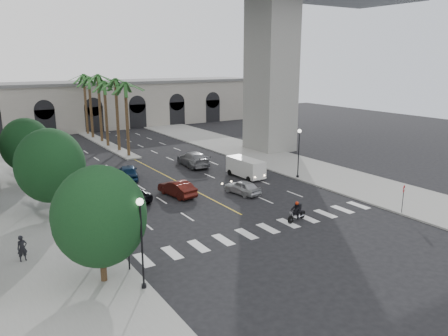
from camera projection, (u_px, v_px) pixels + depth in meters
ground at (256, 222)px, 34.19m from camera, size 140.00×140.00×0.00m
sidewalk_left at (19, 202)px, 38.69m from camera, size 8.00×100.00×0.15m
sidewalk_right at (282, 161)px, 54.25m from camera, size 8.00×100.00×0.15m
median at (105, 144)px, 65.31m from camera, size 2.00×24.00×0.20m
pier_building at (74, 106)px, 78.23m from camera, size 71.00×10.50×8.50m
bridge at (168, 4)px, 49.50m from camera, size 75.00×13.00×26.00m
palm_a at (125, 86)px, 54.93m from camera, size 3.20×3.20×10.30m
palm_b at (115, 83)px, 58.19m from camera, size 3.20×3.20×10.60m
palm_c at (104, 85)px, 61.43m from camera, size 3.20×3.20×10.10m
palm_d at (98, 78)px, 64.71m from camera, size 3.20×3.20×10.90m
palm_e at (89, 80)px, 67.97m from camera, size 3.20×3.20×10.40m
palm_f at (84, 78)px, 71.34m from camera, size 3.20×3.20×10.70m
street_tree_near at (100, 216)px, 24.01m from camera, size 5.20×5.20×6.89m
street_tree_mid at (50, 166)px, 34.62m from camera, size 5.44×5.44×7.21m
street_tree_far at (26, 145)px, 44.53m from camera, size 5.04×5.04×6.68m
lamp_post_left_near at (141, 236)px, 23.40m from camera, size 0.40×0.40×5.35m
lamp_post_left_far at (56, 161)px, 40.61m from camera, size 0.40×0.40×5.35m
lamp_post_right at (299, 149)px, 45.88m from camera, size 0.40×0.40×5.35m
traffic_signal_near at (128, 233)px, 25.67m from camera, size 0.25×0.18×3.65m
traffic_signal_far at (106, 213)px, 28.95m from camera, size 0.25×0.18×3.65m
motorcycle_rider at (297, 212)px, 34.37m from camera, size 2.20×0.76×1.62m
car_a at (242, 187)px, 41.23m from camera, size 2.20×4.13×1.34m
car_b at (177, 188)px, 40.62m from camera, size 2.18×4.63×1.47m
car_c at (127, 194)px, 39.03m from camera, size 3.38×5.49×1.42m
car_d at (193, 159)px, 52.01m from camera, size 3.00×6.12×1.71m
car_e at (128, 172)px, 46.08m from camera, size 3.22×5.12×1.62m
cargo_van at (246, 167)px, 46.83m from camera, size 2.09×4.91×2.06m
pedestrian_a at (22, 248)px, 27.16m from camera, size 0.66×0.48×1.67m
pedestrian_b at (74, 210)px, 33.77m from camera, size 0.93×0.74×1.84m
do_not_enter_sign at (403, 193)px, 35.53m from camera, size 0.57×0.27×2.48m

